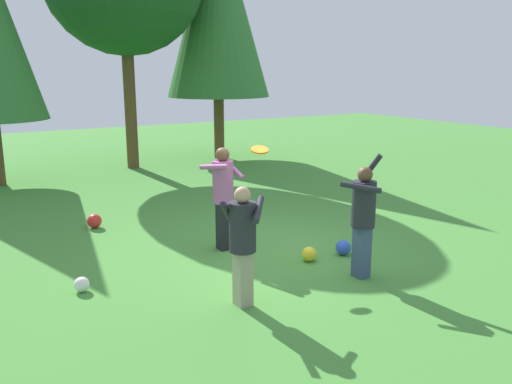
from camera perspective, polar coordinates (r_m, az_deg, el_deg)
ground_plane at (r=8.96m, az=1.50°, el=-6.27°), size 40.00×40.00×0.00m
person_thrower at (r=7.75m, az=11.35°, el=-2.16°), size 0.66×0.66×1.79m
person_catcher at (r=8.78m, az=-3.53°, el=0.24°), size 0.65×0.70×1.72m
person_bystander at (r=6.71m, az=-1.43°, el=-4.79°), size 0.70×0.70×1.55m
frisbee at (r=8.15m, az=0.40°, el=4.51°), size 0.34×0.34×0.10m
ball_white at (r=7.74m, az=-18.05°, el=-9.34°), size 0.21×0.21×0.21m
ball_blue at (r=8.85m, az=9.27°, el=-5.85°), size 0.25×0.25×0.25m
ball_red at (r=10.61m, az=-16.81°, el=-2.97°), size 0.27×0.27×0.27m
ball_yellow at (r=8.51m, az=5.67°, el=-6.59°), size 0.23×0.23×0.23m
tree_right at (r=18.04m, az=-4.16°, el=19.45°), size 3.33×3.33×7.95m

